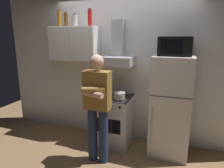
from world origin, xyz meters
TOP-DOWN VIEW (x-y plane):
  - ground_plane at (0.00, 0.00)m, footprint 7.00×7.00m
  - back_wall_tiled at (0.00, 0.60)m, footprint 4.80×0.10m
  - upper_cabinet at (-0.85, 0.37)m, footprint 0.90×0.37m
  - stove_oven at (-0.05, 0.25)m, footprint 0.60×0.62m
  - range_hood at (-0.05, 0.38)m, footprint 0.60×0.44m
  - refrigerator at (0.90, 0.25)m, footprint 0.60×0.62m
  - microwave at (0.90, 0.27)m, footprint 0.48×0.37m
  - person_standing at (-0.10, -0.36)m, footprint 0.38×0.33m
  - cooking_pot at (0.08, 0.13)m, footprint 0.30×0.20m
  - bottle_canister_steel at (-0.84, 0.40)m, footprint 0.10×0.10m
  - bottle_beer_brown at (-0.99, 0.35)m, footprint 0.07×0.07m
  - bottle_soda_red at (-0.54, 0.38)m, footprint 0.07×0.07m
  - bottle_liquor_amber at (-1.15, 0.39)m, footprint 0.07×0.07m

SIDE VIEW (x-z plane):
  - ground_plane at x=0.00m, z-range 0.00..0.00m
  - stove_oven at x=-0.05m, z-range 0.00..0.87m
  - refrigerator at x=0.90m, z-range 0.00..1.60m
  - person_standing at x=-0.10m, z-range 0.08..1.72m
  - cooking_pot at x=0.08m, z-range 0.87..0.98m
  - back_wall_tiled at x=0.00m, z-range 0.00..2.70m
  - range_hood at x=-0.05m, z-range 1.22..1.97m
  - microwave at x=0.90m, z-range 1.60..1.88m
  - upper_cabinet at x=-0.85m, z-range 1.45..2.05m
  - bottle_canister_steel at x=-0.84m, z-range 2.04..2.26m
  - bottle_beer_brown at x=-0.99m, z-range 2.04..2.29m
  - bottle_soda_red at x=-0.54m, z-range 2.04..2.34m
  - bottle_liquor_amber at x=-1.15m, z-range 2.04..2.34m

